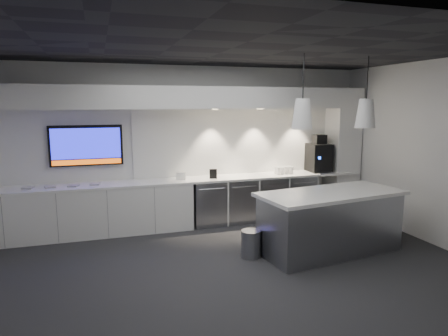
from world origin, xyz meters
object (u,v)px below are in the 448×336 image
object	(u,v)px
wall_tv	(86,146)
coffee_machine	(319,156)
island	(330,222)
bin	(251,244)

from	to	relation	value
wall_tv	coffee_machine	distance (m)	4.57
island	coffee_machine	bearing A→B (deg)	56.48
wall_tv	coffee_machine	world-z (taller)	wall_tv
coffee_machine	bin	bearing A→B (deg)	-136.67
bin	coffee_machine	size ratio (longest dim) A/B	0.54
wall_tv	bin	world-z (taller)	wall_tv
island	bin	world-z (taller)	island
wall_tv	island	size ratio (longest dim) A/B	0.53
island	bin	distance (m)	1.29
wall_tv	bin	bearing A→B (deg)	-41.96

